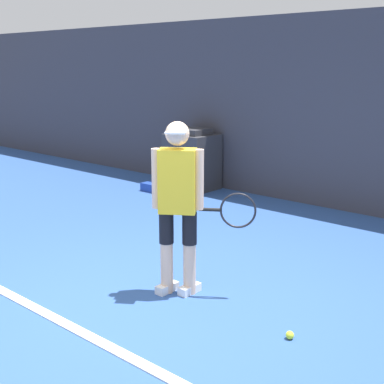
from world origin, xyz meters
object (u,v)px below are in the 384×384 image
Objects in this scene: tennis_player at (179,201)px; equipment_bag at (164,189)px; tennis_ball at (290,335)px; covered_chair at (192,160)px.

tennis_player reaches higher than equipment_bag.
equipment_bag reaches higher than tennis_ball.
covered_chair reaches higher than tennis_ball.
equipment_bag is at bearing 145.51° from tennis_ball.
covered_chair is (-2.85, 3.41, -0.41)m from tennis_player.
covered_chair is (-4.13, 3.49, 0.48)m from tennis_ball.
tennis_player reaches higher than tennis_ball.
covered_chair reaches higher than equipment_bag.
equipment_bag is (-3.00, 2.85, -0.84)m from tennis_player.
covered_chair is at bearing 75.71° from equipment_bag.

